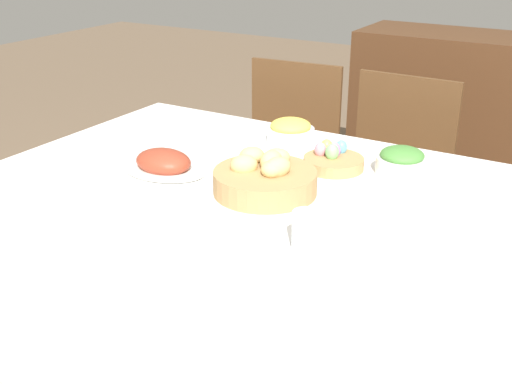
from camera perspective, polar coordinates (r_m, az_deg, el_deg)
dining_table at (r=1.95m, az=1.73°, el=-10.58°), size 1.77×1.16×0.76m
chair_far_center at (r=2.63m, az=11.81°, el=0.95°), size 0.43×0.43×0.89m
chair_far_left at (r=2.81m, az=2.41°, el=2.92°), size 0.45×0.45×0.89m
sideboard at (r=3.39m, az=20.58°, el=4.83°), size 1.41×0.44×0.94m
bread_basket at (r=1.77m, az=0.80°, el=1.27°), size 0.29×0.29×0.12m
egg_basket at (r=1.96m, az=6.86°, el=2.85°), size 0.18×0.18×0.08m
ham_platter at (r=1.95m, az=-8.22°, el=2.54°), size 0.28×0.19×0.07m
green_salad_bowl at (r=1.95m, az=12.81°, el=2.66°), size 0.15×0.15×0.08m
pineapple_bowl at (r=2.18m, az=3.09°, el=5.42°), size 0.16×0.16×0.08m
dinner_plate at (r=1.47m, az=-7.71°, el=-5.39°), size 0.26×0.26×0.01m
fork at (r=1.57m, az=-12.17°, el=-4.01°), size 0.02×0.20×0.00m
knife at (r=1.39m, az=-2.67°, el=-7.09°), size 0.02×0.20×0.00m
spoon at (r=1.38m, az=-1.62°, el=-7.42°), size 0.02×0.20×0.00m
drinking_cup at (r=1.47m, az=4.46°, el=-3.47°), size 0.07×0.07×0.09m
butter_dish at (r=1.74m, az=-10.21°, el=-0.49°), size 0.12×0.07×0.03m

